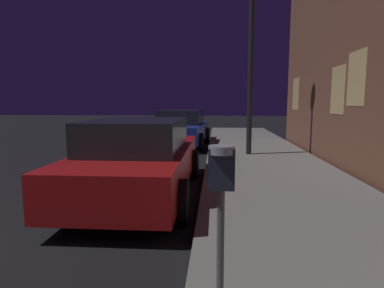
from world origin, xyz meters
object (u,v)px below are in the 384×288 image
(parking_meter, at_px, (221,188))
(street_lamp, at_px, (251,32))
(car_red, at_px, (140,158))
(car_blue, at_px, (181,128))

(parking_meter, relative_size, street_lamp, 0.23)
(street_lamp, bearing_deg, car_red, -120.33)
(car_red, xyz_separation_m, car_blue, (-0.00, 6.86, -0.00))
(car_blue, bearing_deg, parking_meter, -82.03)
(car_blue, height_order, street_lamp, street_lamp)
(car_red, distance_m, street_lamp, 5.69)
(parking_meter, bearing_deg, street_lamp, 82.71)
(parking_meter, distance_m, car_red, 3.77)
(parking_meter, xyz_separation_m, street_lamp, (0.97, 7.59, 2.67))
(car_blue, distance_m, street_lamp, 4.78)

